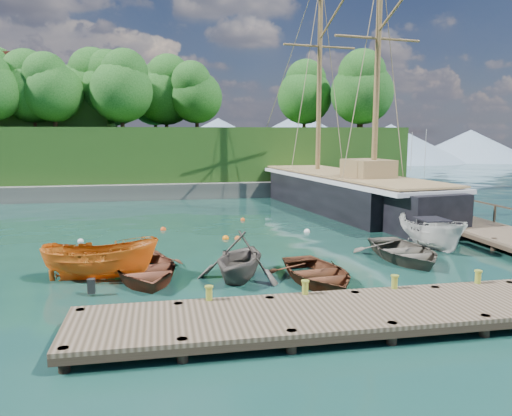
{
  "coord_description": "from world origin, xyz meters",
  "views": [
    {
      "loc": [
        -5.33,
        -19.52,
        5.62
      ],
      "look_at": [
        -0.88,
        3.67,
        2.0
      ],
      "focal_mm": 35.0,
      "sensor_mm": 36.0,
      "label": 1
    }
  ],
  "objects_px": {
    "rowboat_3": "(404,260)",
    "schooner": "(342,194)",
    "rowboat_0": "(145,278)",
    "rowboat_2": "(317,282)",
    "rowboat_1": "(240,279)",
    "motorboat_orange": "(101,279)",
    "cabin_boat_white": "(431,248)"
  },
  "relations": [
    {
      "from": "schooner",
      "to": "rowboat_0",
      "type": "bearing_deg",
      "value": -141.2
    },
    {
      "from": "rowboat_2",
      "to": "cabin_boat_white",
      "type": "bearing_deg",
      "value": 24.78
    },
    {
      "from": "rowboat_1",
      "to": "schooner",
      "type": "distance_m",
      "value": 18.44
    },
    {
      "from": "rowboat_3",
      "to": "motorboat_orange",
      "type": "distance_m",
      "value": 12.88
    },
    {
      "from": "cabin_boat_white",
      "to": "rowboat_0",
      "type": "bearing_deg",
      "value": -174.78
    },
    {
      "from": "rowboat_2",
      "to": "rowboat_3",
      "type": "height_order",
      "value": "rowboat_3"
    },
    {
      "from": "rowboat_1",
      "to": "rowboat_2",
      "type": "relative_size",
      "value": 0.84
    },
    {
      "from": "rowboat_2",
      "to": "rowboat_3",
      "type": "bearing_deg",
      "value": 20.92
    },
    {
      "from": "rowboat_1",
      "to": "motorboat_orange",
      "type": "xyz_separation_m",
      "value": [
        -5.24,
        1.0,
        0.0
      ]
    },
    {
      "from": "rowboat_0",
      "to": "motorboat_orange",
      "type": "bearing_deg",
      "value": 164.74
    },
    {
      "from": "rowboat_1",
      "to": "cabin_boat_white",
      "type": "relative_size",
      "value": 0.82
    },
    {
      "from": "rowboat_0",
      "to": "rowboat_1",
      "type": "relative_size",
      "value": 1.3
    },
    {
      "from": "rowboat_0",
      "to": "schooner",
      "type": "relative_size",
      "value": 0.18
    },
    {
      "from": "rowboat_1",
      "to": "cabin_boat_white",
      "type": "xyz_separation_m",
      "value": [
        10.01,
        3.39,
        0.0
      ]
    },
    {
      "from": "rowboat_2",
      "to": "cabin_boat_white",
      "type": "relative_size",
      "value": 0.97
    },
    {
      "from": "rowboat_1",
      "to": "schooner",
      "type": "xyz_separation_m",
      "value": [
        9.96,
        15.48,
        1.14
      ]
    },
    {
      "from": "rowboat_0",
      "to": "motorboat_orange",
      "type": "relative_size",
      "value": 1.11
    },
    {
      "from": "schooner",
      "to": "rowboat_3",
      "type": "bearing_deg",
      "value": -108.09
    },
    {
      "from": "rowboat_3",
      "to": "motorboat_orange",
      "type": "bearing_deg",
      "value": -178.54
    },
    {
      "from": "rowboat_3",
      "to": "schooner",
      "type": "distance_m",
      "value": 14.19
    },
    {
      "from": "motorboat_orange",
      "to": "cabin_boat_white",
      "type": "bearing_deg",
      "value": -77.13
    },
    {
      "from": "rowboat_0",
      "to": "motorboat_orange",
      "type": "distance_m",
      "value": 1.68
    },
    {
      "from": "rowboat_3",
      "to": "schooner",
      "type": "height_order",
      "value": "schooner"
    },
    {
      "from": "rowboat_3",
      "to": "cabin_boat_white",
      "type": "xyz_separation_m",
      "value": [
        2.38,
        1.86,
        0.0
      ]
    },
    {
      "from": "rowboat_2",
      "to": "schooner",
      "type": "distance_m",
      "value": 17.93
    },
    {
      "from": "rowboat_3",
      "to": "rowboat_2",
      "type": "bearing_deg",
      "value": -153.77
    },
    {
      "from": "rowboat_0",
      "to": "rowboat_2",
      "type": "relative_size",
      "value": 1.09
    },
    {
      "from": "rowboat_0",
      "to": "rowboat_2",
      "type": "xyz_separation_m",
      "value": [
        6.41,
        -1.69,
        0.0
      ]
    },
    {
      "from": "rowboat_3",
      "to": "schooner",
      "type": "xyz_separation_m",
      "value": [
        2.33,
        13.95,
        1.14
      ]
    },
    {
      "from": "rowboat_2",
      "to": "cabin_boat_white",
      "type": "xyz_separation_m",
      "value": [
        7.18,
        4.32,
        0.0
      ]
    },
    {
      "from": "rowboat_1",
      "to": "cabin_boat_white",
      "type": "distance_m",
      "value": 10.57
    },
    {
      "from": "rowboat_3",
      "to": "schooner",
      "type": "bearing_deg",
      "value": 79.59
    }
  ]
}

